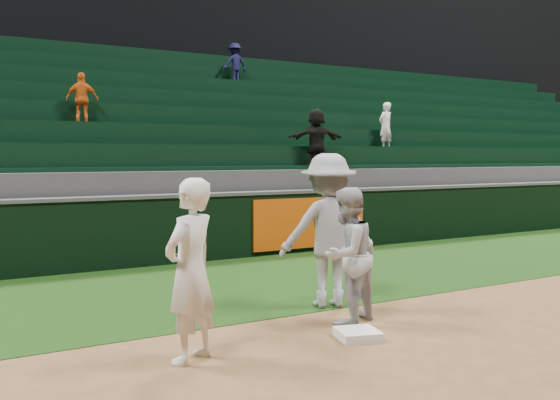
{
  "coord_description": "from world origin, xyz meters",
  "views": [
    {
      "loc": [
        -3.85,
        -5.41,
        1.93
      ],
      "look_at": [
        0.69,
        2.3,
        1.3
      ],
      "focal_mm": 40.0,
      "sensor_mm": 36.0,
      "label": 1
    }
  ],
  "objects_px": {
    "first_baseman": "(190,270)",
    "baserunner": "(347,255)",
    "base_coach": "(328,230)",
    "first_base": "(358,334)"
  },
  "relations": [
    {
      "from": "first_baseman",
      "to": "baserunner",
      "type": "xyz_separation_m",
      "value": [
        2.07,
        0.36,
        -0.08
      ]
    },
    {
      "from": "first_baseman",
      "to": "base_coach",
      "type": "distance_m",
      "value": 2.61
    },
    {
      "from": "baserunner",
      "to": "base_coach",
      "type": "height_order",
      "value": "base_coach"
    },
    {
      "from": "first_base",
      "to": "first_baseman",
      "type": "xyz_separation_m",
      "value": [
        -1.8,
        0.22,
        0.82
      ]
    },
    {
      "from": "first_base",
      "to": "baserunner",
      "type": "distance_m",
      "value": 0.98
    },
    {
      "from": "baserunner",
      "to": "first_base",
      "type": "bearing_deg",
      "value": 42.96
    },
    {
      "from": "first_baseman",
      "to": "baserunner",
      "type": "height_order",
      "value": "first_baseman"
    },
    {
      "from": "first_base",
      "to": "first_baseman",
      "type": "distance_m",
      "value": 1.99
    },
    {
      "from": "first_base",
      "to": "base_coach",
      "type": "height_order",
      "value": "base_coach"
    },
    {
      "from": "first_baseman",
      "to": "base_coach",
      "type": "relative_size",
      "value": 0.88
    }
  ]
}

